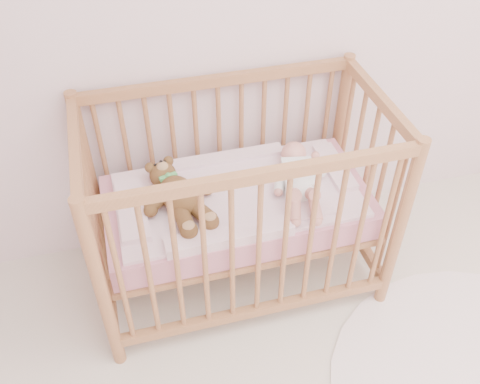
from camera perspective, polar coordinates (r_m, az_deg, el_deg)
name	(u,v)px	position (r m, az deg, el deg)	size (l,w,h in m)	color
crib	(237,204)	(2.50, -0.30, -1.31)	(1.36, 0.76, 1.00)	#B87F4E
mattress	(237,207)	(2.51, -0.30, -1.56)	(1.22, 0.62, 0.13)	pink
blanket	(237,195)	(2.46, -0.30, -0.29)	(1.10, 0.58, 0.06)	#FAACC3
baby	(298,175)	(2.47, 6.26, 1.86)	(0.26, 0.54, 0.13)	white
teddy_bear	(179,194)	(2.35, -6.53, -0.21)	(0.35, 0.50, 0.14)	brown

